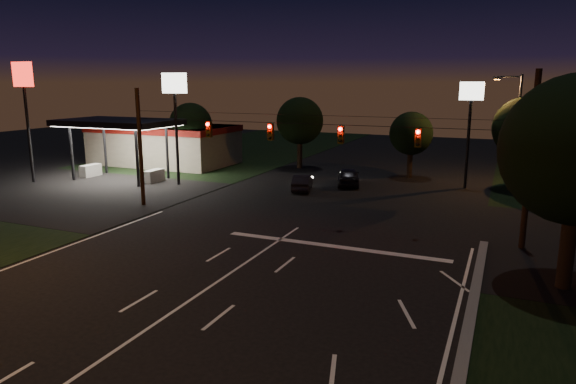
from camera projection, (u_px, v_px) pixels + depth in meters
The scene contains 17 objects.
ground at pixel (143, 332), 17.51m from camera, with size 140.00×140.00×0.00m, color black.
cross_street_left at pixel (68, 193), 39.62m from camera, with size 20.00×16.00×0.02m, color black.
stop_bar at pixel (333, 246), 26.68m from camera, with size 12.00×0.50×0.01m, color silver.
utility_pole_right at pixel (521, 248), 26.34m from camera, with size 0.30×0.30×9.00m, color black.
utility_pole_left at pixel (144, 205), 35.63m from camera, with size 0.28×0.28×8.00m, color black.
signal_span at pixel (305, 132), 29.80m from camera, with size 24.00×0.40×1.56m.
gas_station at pixel (162, 142), 52.77m from camera, with size 14.20×16.10×5.25m.
pole_sign_left_near at pixel (175, 100), 41.23m from camera, with size 2.20×0.30×9.10m.
pole_sign_left_far at pixel (24, 92), 42.15m from camera, with size 2.00×0.30×10.00m.
pole_sign_right at pixel (470, 110), 40.05m from camera, with size 1.80×0.30×8.40m.
street_light_right_far at pixel (514, 122), 40.81m from camera, with size 2.20×0.35×9.00m.
tree_far_a at pixel (191, 125), 50.63m from camera, with size 4.20×4.20×6.42m.
tree_far_b at pixel (300, 121), 50.29m from camera, with size 4.60×4.60×6.98m.
tree_far_c at pixel (412, 134), 45.26m from camera, with size 3.80×3.80×5.86m.
tree_far_d at pixel (525, 129), 39.81m from camera, with size 4.80×4.80×7.30m.
car_oncoming_a at pixel (348, 176), 42.39m from camera, with size 1.76×4.37×1.49m, color black.
car_oncoming_b at pixel (302, 183), 40.39m from camera, with size 1.33×3.81×1.26m, color black.
Camera 1 is at (10.93, -12.85, 8.34)m, focal length 32.00 mm.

